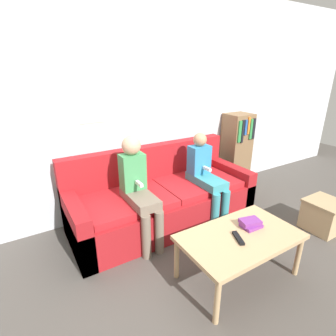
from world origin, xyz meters
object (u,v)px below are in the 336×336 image
couch (162,200)px  coffee_table (240,240)px  person_right (206,175)px  person_left (138,186)px  tv_remote (238,238)px  storage_box (324,215)px  bookshelf (236,151)px

couch → coffee_table: couch is taller
person_right → couch: bearing=155.9°
person_right → person_left: bearing=178.9°
tv_remote → coffee_table: bearing=49.6°
storage_box → person_right: bearing=138.6°
couch → storage_box: 1.82m
person_left → bookshelf: bearing=15.0°
coffee_table → storage_box: (1.34, 0.02, -0.20)m
tv_remote → storage_box: 1.42m
tv_remote → bookshelf: size_ratio=0.16×
couch → tv_remote: 1.15m
bookshelf → storage_box: bookshelf is taller
person_right → bookshelf: (0.97, 0.50, -0.01)m
couch → bookshelf: bearing=11.6°
coffee_table → person_right: (0.35, 0.90, 0.19)m
tv_remote → person_right: bearing=88.8°
bookshelf → storage_box: size_ratio=2.90×
person_right → storage_box: 1.38m
couch → bookshelf: (1.44, 0.29, 0.28)m
coffee_table → couch: bearing=96.0°
coffee_table → tv_remote: bearing=-152.9°
couch → person_left: size_ratio=1.91×
bookshelf → couch: bearing=-168.4°
coffee_table → bookshelf: size_ratio=0.90×
coffee_table → bookshelf: bookshelf is taller
tv_remote → bookshelf: (1.38, 1.43, 0.13)m
tv_remote → couch: bearing=115.5°
coffee_table → person_right: 0.98m
person_left → person_right: 0.84m
couch → tv_remote: couch is taller
coffee_table → storage_box: bearing=1.0°
person_left → tv_remote: (0.44, -0.94, -0.19)m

